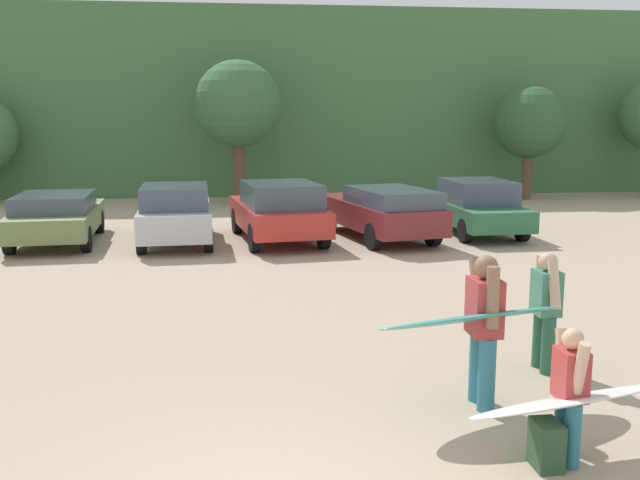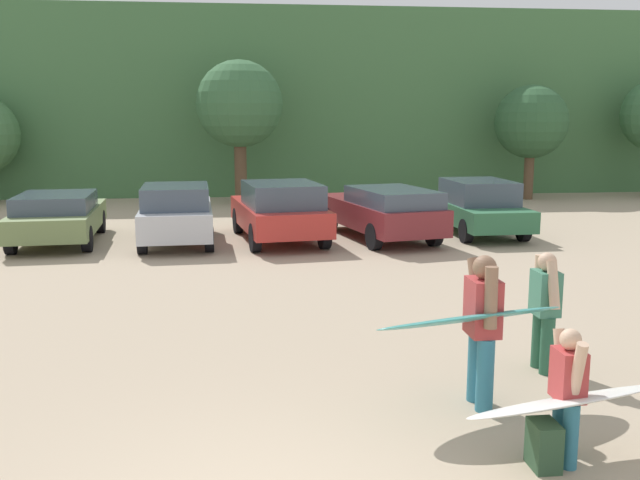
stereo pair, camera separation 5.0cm
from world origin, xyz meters
TOP-DOWN VIEW (x-y plane):
  - hillside_ridge at (0.00, 29.68)m, footprint 108.00×12.00m
  - tree_ridge_back at (-0.07, 21.44)m, footprint 3.18×3.18m
  - tree_right at (11.19, 21.62)m, footprint 2.83×2.83m
  - parked_car_olive_green at (-4.78, 13.51)m, footprint 2.26×4.55m
  - parked_car_silver at (-1.73, 13.02)m, footprint 1.98×4.11m
  - parked_car_red at (0.90, 13.12)m, footprint 2.53×4.68m
  - parked_car_maroon at (3.64, 13.17)m, footprint 2.81×5.06m
  - parked_car_forest_green at (6.43, 13.83)m, footprint 1.90×4.66m
  - person_adult at (2.55, 2.13)m, footprint 0.32×0.76m
  - person_child at (2.90, 0.74)m, footprint 0.24×0.59m
  - person_companion at (3.73, 3.15)m, footprint 0.29×0.63m
  - surfboard_teal at (2.42, 2.08)m, footprint 2.44×1.26m
  - surfboard_white at (2.91, 0.73)m, footprint 2.30×1.18m
  - backpack_dropped at (2.66, 0.65)m, footprint 0.24×0.34m

SIDE VIEW (x-z plane):
  - backpack_dropped at x=2.66m, z-range 0.00..0.45m
  - surfboard_white at x=2.91m, z-range 0.48..0.75m
  - parked_car_olive_green at x=-4.78m, z-range 0.06..1.36m
  - person_child at x=2.90m, z-range 0.08..1.40m
  - parked_car_forest_green at x=6.43m, z-range 0.02..1.52m
  - parked_car_maroon at x=3.64m, z-range 0.07..1.48m
  - parked_car_silver at x=-1.73m, z-range 0.04..1.57m
  - parked_car_red at x=0.90m, z-range 0.05..1.62m
  - person_companion at x=3.73m, z-range 0.10..1.65m
  - person_adult at x=2.55m, z-range 0.11..1.85m
  - surfboard_teal at x=2.42m, z-range 0.90..1.20m
  - tree_right at x=11.19m, z-range 0.78..5.22m
  - tree_ridge_back at x=-0.07m, z-range 1.01..6.28m
  - hillside_ridge at x=0.00m, z-range 0.00..7.55m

